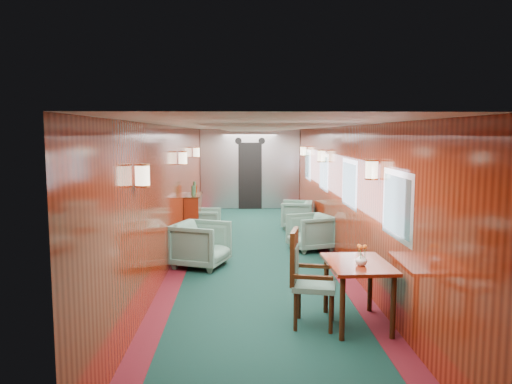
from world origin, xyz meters
The scene contains 12 objects.
room centered at (0.00, 0.00, 1.63)m, with size 12.00×12.10×2.40m.
bulkhead centered at (0.00, 5.91, 1.18)m, with size 2.98×0.17×2.39m.
windows_right centered at (1.49, 0.25, 1.45)m, with size 0.02×8.60×0.80m.
wall_sconces centered at (0.00, 0.57, 1.79)m, with size 2.97×7.97×0.25m.
dining_table centered at (1.08, -3.42, 0.64)m, with size 0.74×1.04×0.76m.
side_chair centered at (0.46, -3.41, 0.62)m, with size 0.60×0.63×1.15m.
credenza centered at (-1.34, 1.85, 0.48)m, with size 0.33×1.04×1.21m.
flower_vase centered at (1.08, -3.56, 0.83)m, with size 0.14×0.14×0.14m, color silver.
armchair_left_near centered at (-0.98, -0.74, 0.39)m, with size 0.82×0.85×0.77m, color #1F4840.
armchair_left_far centered at (-1.08, 1.76, 0.31)m, with size 0.67×0.68×0.62m, color #1F4840.
armchair_right_near centered at (1.06, 0.44, 0.35)m, with size 0.75×0.77×0.70m, color #1F4840.
armchair_right_far centered at (1.05, 2.68, 0.33)m, with size 0.71×0.73×0.67m, color #1F4840.
Camera 1 is at (-0.31, -9.09, 2.26)m, focal length 35.00 mm.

